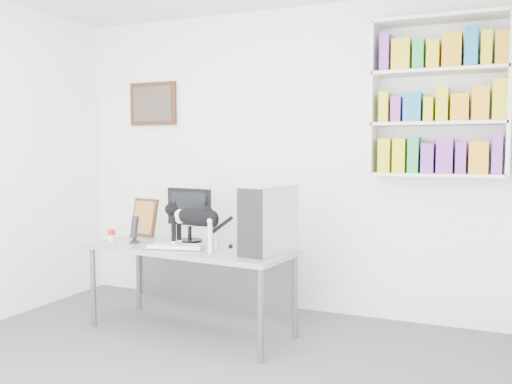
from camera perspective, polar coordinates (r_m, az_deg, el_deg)
room at (r=3.15m, az=-10.97°, el=2.66°), size 4.01×4.01×2.70m
bookshelf at (r=4.49m, az=18.64°, el=9.41°), size 1.03×0.28×1.24m
wall_art at (r=5.53m, az=-10.79°, el=9.10°), size 0.52×0.04×0.42m
desk at (r=4.37m, az=-6.88°, el=-10.16°), size 1.71×0.81×0.69m
monitor at (r=4.49m, az=-7.01°, el=-2.37°), size 0.45×0.26×0.45m
keyboard at (r=4.22m, az=-8.36°, el=-5.70°), size 0.45×0.25×0.03m
pc_tower at (r=3.96m, az=1.35°, el=-2.95°), size 0.30×0.53×0.49m
speaker at (r=4.52m, az=-12.67°, el=-3.81°), size 0.13×0.13×0.23m
leaning_print at (r=4.87m, az=-11.66°, el=-2.56°), size 0.29×0.16×0.34m
soup_can at (r=4.69m, az=-14.99°, el=-4.42°), size 0.07×0.07×0.09m
cat at (r=4.12m, az=-6.37°, el=-3.73°), size 0.57×0.22×0.34m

